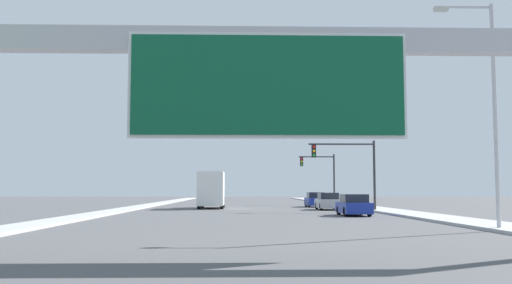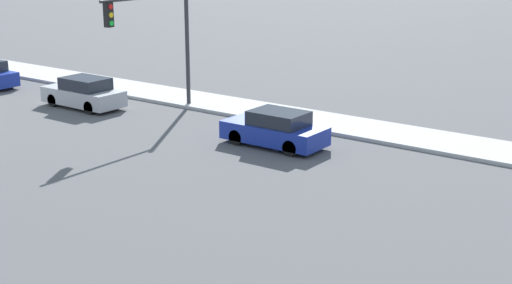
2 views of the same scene
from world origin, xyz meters
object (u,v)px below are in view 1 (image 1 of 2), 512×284
at_px(traffic_light_near_intersection, 352,162).
at_px(street_lamp_right, 488,97).
at_px(sign_gantry, 268,76).
at_px(car_far_right, 315,200).
at_px(car_mid_center, 354,206).
at_px(traffic_light_mid_block, 322,171).
at_px(car_mid_right, 328,202).
at_px(truck_box_primary, 212,190).

xyz_separation_m(traffic_light_near_intersection, street_lamp_right, (1.66, -22.13, 1.79)).
relative_size(sign_gantry, car_far_right, 4.80).
relative_size(car_mid_center, traffic_light_mid_block, 0.72).
height_order(car_far_right, car_mid_right, car_far_right).
height_order(sign_gantry, car_mid_center, sign_gantry).
distance_m(car_mid_center, car_far_right, 19.89).
height_order(car_mid_right, traffic_light_mid_block, traffic_light_mid_block).
relative_size(car_far_right, truck_box_primary, 0.60).
distance_m(car_mid_center, traffic_light_mid_block, 27.75).
height_order(traffic_light_mid_block, street_lamp_right, street_lamp_right).
xyz_separation_m(sign_gantry, car_mid_center, (7.00, 22.62, -4.40)).
relative_size(car_far_right, street_lamp_right, 0.43).
xyz_separation_m(traffic_light_near_intersection, traffic_light_mid_block, (0.49, 20.00, -0.02)).
distance_m(car_mid_right, traffic_light_near_intersection, 5.37).
distance_m(car_mid_center, truck_box_primary, 18.85).
xyz_separation_m(car_far_right, traffic_light_mid_block, (1.89, 7.60, 3.29)).
bearing_deg(traffic_light_near_intersection, car_far_right, 96.44).
height_order(car_mid_center, traffic_light_near_intersection, traffic_light_near_intersection).
distance_m(sign_gantry, car_far_right, 43.30).
relative_size(truck_box_primary, street_lamp_right, 0.71).
bearing_deg(car_mid_center, truck_box_primary, 123.90).
distance_m(car_mid_right, truck_box_primary, 11.33).
bearing_deg(car_mid_center, street_lamp_right, -78.19).
relative_size(car_mid_center, car_far_right, 1.00).
bearing_deg(traffic_light_mid_block, car_mid_center, -93.93).
height_order(car_far_right, truck_box_primary, truck_box_primary).
relative_size(car_far_right, traffic_light_mid_block, 0.72).
relative_size(car_mid_right, traffic_light_near_intersection, 0.75).
bearing_deg(car_mid_right, street_lamp_right, -83.32).
relative_size(sign_gantry, truck_box_primary, 2.89).
xyz_separation_m(car_mid_center, traffic_light_near_intersection, (1.40, 7.49, 3.33)).
height_order(sign_gantry, street_lamp_right, street_lamp_right).
relative_size(car_mid_center, car_mid_right, 0.98).
bearing_deg(traffic_light_near_intersection, street_lamp_right, -85.71).
bearing_deg(car_mid_right, traffic_light_mid_block, 83.27).
height_order(sign_gantry, car_mid_right, sign_gantry).
height_order(sign_gantry, traffic_light_mid_block, sign_gantry).
bearing_deg(traffic_light_near_intersection, sign_gantry, -105.59).
xyz_separation_m(sign_gantry, car_far_right, (7.00, 42.50, -4.38)).
relative_size(traffic_light_mid_block, street_lamp_right, 0.59).
xyz_separation_m(sign_gantry, traffic_light_mid_block, (8.89, 50.10, -1.09)).
distance_m(traffic_light_near_intersection, traffic_light_mid_block, 20.01).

